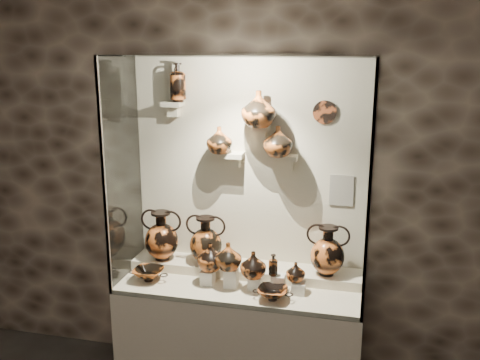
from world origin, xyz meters
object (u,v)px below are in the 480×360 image
(amphora_right, at_px, (328,250))
(jug_b, at_px, (228,256))
(jug_c, at_px, (253,265))
(amphora_mid, at_px, (206,240))
(amphora_left, at_px, (162,235))
(jug_e, at_px, (296,272))
(kylix_left, at_px, (149,273))
(jug_a, at_px, (210,257))
(ovoid_vase_b, at_px, (259,109))
(ovoid_vase_c, at_px, (278,141))
(ovoid_vase_a, at_px, (219,140))
(kylix_right, at_px, (273,293))
(lekythos_tall, at_px, (178,80))
(lekythos_small, at_px, (273,264))

(amphora_right, distance_m, jug_b, 0.69)
(jug_b, bearing_deg, jug_c, 9.03)
(amphora_mid, bearing_deg, amphora_left, -158.92)
(jug_e, bearing_deg, kylix_left, -156.79)
(jug_a, relative_size, ovoid_vase_b, 0.80)
(ovoid_vase_b, relative_size, ovoid_vase_c, 1.17)
(jug_b, xyz_separation_m, ovoid_vase_a, (-0.13, 0.26, 0.76))
(jug_a, height_order, ovoid_vase_a, ovoid_vase_a)
(ovoid_vase_a, distance_m, ovoid_vase_b, 0.37)
(kylix_right, xyz_separation_m, lekythos_tall, (-0.77, 0.41, 1.34))
(ovoid_vase_b, bearing_deg, amphora_right, 21.83)
(ovoid_vase_b, bearing_deg, kylix_left, -135.36)
(ovoid_vase_b, bearing_deg, lekythos_tall, -160.87)
(amphora_right, height_order, jug_a, amphora_right)
(jug_a, bearing_deg, ovoid_vase_a, 70.05)
(amphora_mid, height_order, kylix_left, amphora_mid)
(lekythos_tall, height_order, ovoid_vase_c, lekythos_tall)
(jug_b, xyz_separation_m, kylix_right, (0.33, -0.12, -0.18))
(kylix_right, bearing_deg, jug_b, 141.43)
(kylix_right, bearing_deg, amphora_left, 141.93)
(lekythos_small, height_order, kylix_left, lekythos_small)
(lekythos_small, bearing_deg, jug_a, 172.89)
(kylix_left, height_order, ovoid_vase_c, ovoid_vase_c)
(jug_a, bearing_deg, kylix_left, 169.90)
(jug_a, distance_m, lekythos_tall, 1.26)
(jug_c, bearing_deg, amphora_right, 40.82)
(kylix_right, relative_size, ovoid_vase_b, 1.04)
(amphora_mid, relative_size, amphora_right, 1.00)
(kylix_left, bearing_deg, jug_c, 24.77)
(ovoid_vase_a, relative_size, ovoid_vase_b, 0.77)
(amphora_left, distance_m, ovoid_vase_b, 1.20)
(amphora_left, height_order, jug_e, amphora_left)
(amphora_mid, height_order, ovoid_vase_a, ovoid_vase_a)
(kylix_left, xyz_separation_m, kylix_right, (0.91, -0.09, -0.00))
(kylix_left, relative_size, ovoid_vase_c, 1.31)
(amphora_mid, bearing_deg, amphora_right, 19.92)
(lekythos_tall, relative_size, ovoid_vase_b, 1.25)
(amphora_left, relative_size, lekythos_tall, 1.22)
(ovoid_vase_c, bearing_deg, lekythos_small, -97.02)
(amphora_mid, xyz_separation_m, ovoid_vase_b, (0.38, 0.02, 0.96))
(jug_e, xyz_separation_m, kylix_right, (-0.13, -0.15, -0.10))
(jug_e, bearing_deg, kylix_right, -111.40)
(kylix_right, xyz_separation_m, ovoid_vase_b, (-0.18, 0.35, 1.16))
(jug_c, bearing_deg, ovoid_vase_c, 83.11)
(kylix_left, bearing_deg, ovoid_vase_c, 40.68)
(ovoid_vase_c, bearing_deg, jug_b, -151.84)
(amphora_left, relative_size, jug_a, 1.90)
(kylix_left, height_order, lekythos_tall, lekythos_tall)
(lekythos_small, bearing_deg, jug_b, 175.61)
(jug_e, bearing_deg, lekythos_small, -148.67)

